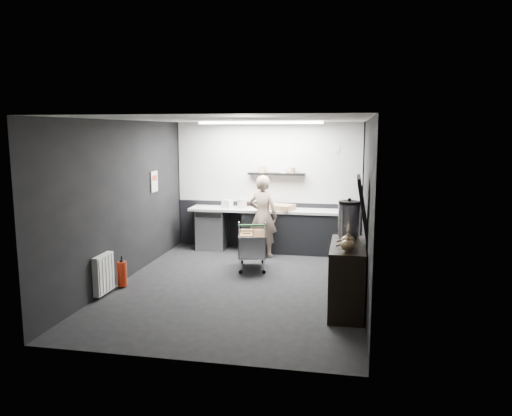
# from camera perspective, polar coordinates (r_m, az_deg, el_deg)

# --- Properties ---
(floor) EXTENTS (5.50, 5.50, 0.00)m
(floor) POSITION_cam_1_polar(r_m,az_deg,el_deg) (8.32, -1.88, -8.83)
(floor) COLOR black
(floor) RESTS_ON ground
(ceiling) EXTENTS (5.50, 5.50, 0.00)m
(ceiling) POSITION_cam_1_polar(r_m,az_deg,el_deg) (7.92, -1.98, 10.10)
(ceiling) COLOR silver
(ceiling) RESTS_ON wall_back
(wall_back) EXTENTS (5.50, 0.00, 5.50)m
(wall_back) POSITION_cam_1_polar(r_m,az_deg,el_deg) (10.69, 1.37, 2.56)
(wall_back) COLOR black
(wall_back) RESTS_ON floor
(wall_front) EXTENTS (5.50, 0.00, 5.50)m
(wall_front) POSITION_cam_1_polar(r_m,az_deg,el_deg) (5.41, -8.45, -3.87)
(wall_front) COLOR black
(wall_front) RESTS_ON floor
(wall_left) EXTENTS (0.00, 5.50, 5.50)m
(wall_left) POSITION_cam_1_polar(r_m,az_deg,el_deg) (8.67, -14.91, 0.76)
(wall_left) COLOR black
(wall_left) RESTS_ON floor
(wall_right) EXTENTS (0.00, 5.50, 5.50)m
(wall_right) POSITION_cam_1_polar(r_m,az_deg,el_deg) (7.81, 12.52, -0.03)
(wall_right) COLOR black
(wall_right) RESTS_ON floor
(kitchen_wall_panel) EXTENTS (3.95, 0.02, 1.70)m
(kitchen_wall_panel) POSITION_cam_1_polar(r_m,az_deg,el_deg) (10.62, 1.36, 5.23)
(kitchen_wall_panel) COLOR beige
(kitchen_wall_panel) RESTS_ON wall_back
(dado_panel) EXTENTS (3.95, 0.02, 1.00)m
(dado_panel) POSITION_cam_1_polar(r_m,az_deg,el_deg) (10.79, 1.33, -1.94)
(dado_panel) COLOR black
(dado_panel) RESTS_ON wall_back
(floating_shelf) EXTENTS (1.20, 0.22, 0.04)m
(floating_shelf) POSITION_cam_1_polar(r_m,az_deg,el_deg) (10.50, 2.33, 3.92)
(floating_shelf) COLOR black
(floating_shelf) RESTS_ON wall_back
(wall_clock) EXTENTS (0.20, 0.03, 0.20)m
(wall_clock) POSITION_cam_1_polar(r_m,az_deg,el_deg) (10.45, 9.00, 6.71)
(wall_clock) COLOR silver
(wall_clock) RESTS_ON wall_back
(poster) EXTENTS (0.02, 0.30, 0.40)m
(poster) POSITION_cam_1_polar(r_m,az_deg,el_deg) (9.82, -11.56, 2.99)
(poster) COLOR silver
(poster) RESTS_ON wall_left
(poster_red_band) EXTENTS (0.02, 0.22, 0.10)m
(poster_red_band) POSITION_cam_1_polar(r_m,az_deg,el_deg) (9.81, -11.55, 3.39)
(poster_red_band) COLOR #B73016
(poster_red_band) RESTS_ON poster
(radiator) EXTENTS (0.10, 0.50, 0.60)m
(radiator) POSITION_cam_1_polar(r_m,az_deg,el_deg) (8.07, -17.04, -7.21)
(radiator) COLOR silver
(radiator) RESTS_ON wall_left
(ceiling_strip) EXTENTS (2.40, 0.20, 0.04)m
(ceiling_strip) POSITION_cam_1_polar(r_m,az_deg,el_deg) (9.73, 0.50, 9.72)
(ceiling_strip) COLOR white
(ceiling_strip) RESTS_ON ceiling
(prep_counter) EXTENTS (3.20, 0.61, 0.90)m
(prep_counter) POSITION_cam_1_polar(r_m,az_deg,el_deg) (10.48, 1.78, -2.51)
(prep_counter) COLOR black
(prep_counter) RESTS_ON floor
(person) EXTENTS (0.66, 0.49, 1.65)m
(person) POSITION_cam_1_polar(r_m,az_deg,el_deg) (9.99, 0.79, -0.93)
(person) COLOR beige
(person) RESTS_ON floor
(shopping_cart) EXTENTS (0.64, 0.93, 0.92)m
(shopping_cart) POSITION_cam_1_polar(r_m,az_deg,el_deg) (9.17, -0.46, -4.32)
(shopping_cart) COLOR silver
(shopping_cart) RESTS_ON floor
(sideboard) EXTENTS (0.55, 1.27, 1.91)m
(sideboard) POSITION_cam_1_polar(r_m,az_deg,el_deg) (7.21, 10.49, -6.79)
(sideboard) COLOR black
(sideboard) RESTS_ON floor
(fire_extinguisher) EXTENTS (0.15, 0.15, 0.50)m
(fire_extinguisher) POSITION_cam_1_polar(r_m,az_deg,el_deg) (8.44, -15.03, -7.17)
(fire_extinguisher) COLOR #B4240C
(fire_extinguisher) RESTS_ON floor
(cardboard_box) EXTENTS (0.64, 0.56, 0.11)m
(cardboard_box) POSITION_cam_1_polar(r_m,az_deg,el_deg) (10.32, 2.77, 0.10)
(cardboard_box) COLOR tan
(cardboard_box) RESTS_ON prep_counter
(pink_tub) EXTENTS (0.20, 0.20, 0.20)m
(pink_tub) POSITION_cam_1_polar(r_m,az_deg,el_deg) (10.50, -1.61, 0.51)
(pink_tub) COLOR beige
(pink_tub) RESTS_ON prep_counter
(white_container) EXTENTS (0.24, 0.21, 0.17)m
(white_container) POSITION_cam_1_polar(r_m,az_deg,el_deg) (10.53, -3.30, 0.46)
(white_container) COLOR silver
(white_container) RESTS_ON prep_counter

